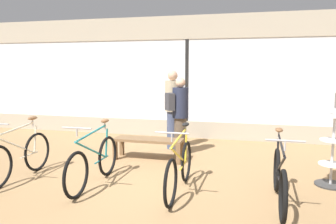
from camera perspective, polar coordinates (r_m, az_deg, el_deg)
The scene contains 10 objects.
ground_plane at distance 5.48m, azimuth -4.40°, elevation -12.17°, with size 24.00×24.00×0.00m, color #99754C.
shop_back_wall at distance 8.69m, azimuth 3.31°, elevation 6.22°, with size 12.00×0.08×3.20m.
bicycle_far_left at distance 6.07m, azimuth -24.53°, elevation -7.05°, with size 0.46×1.69×1.03m.
bicycle_left at distance 5.38m, azimuth -12.77°, elevation -8.44°, with size 0.46×1.75×1.02m.
bicycle_right at distance 4.97m, azimuth 2.03°, elevation -9.67°, with size 0.46×1.73×1.02m.
bicycle_far_right at distance 4.79m, azimuth 18.86°, elevation -10.89°, with size 0.46×1.73×1.01m.
accessory_rack at distance 5.77m, azimuth 26.80°, elevation -5.12°, with size 0.48×0.48×1.61m.
display_bench at distance 6.69m, azimuth -3.40°, elevation -5.28°, with size 1.40×0.44×0.44m.
customer_near_rack at distance 7.49m, azimuth 0.81°, elevation 0.75°, with size 0.47×0.47×1.80m.
customer_by_window at distance 6.96m, azimuth 2.02°, elevation -0.31°, with size 0.56×0.51×1.65m.
Camera 1 is at (1.68, -4.87, 1.86)m, focal length 35.00 mm.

